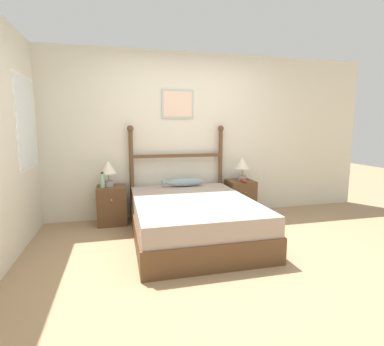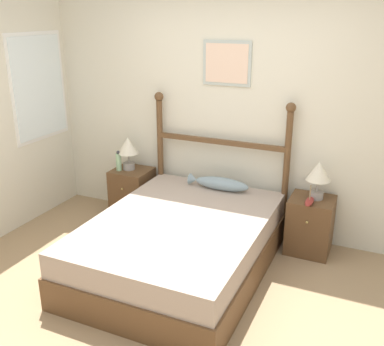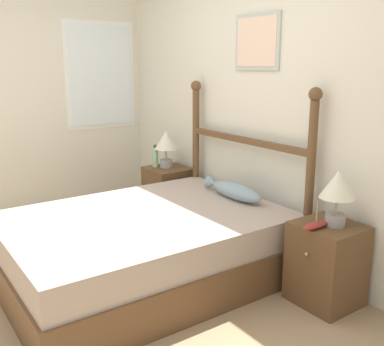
% 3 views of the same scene
% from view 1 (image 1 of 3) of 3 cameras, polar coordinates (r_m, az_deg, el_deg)
% --- Properties ---
extents(ground_plane, '(16.00, 16.00, 0.00)m').
position_cam_1_polar(ground_plane, '(3.42, 4.49, -15.66)').
color(ground_plane, '#9E7F5B').
extents(wall_back, '(6.40, 0.08, 2.55)m').
position_cam_1_polar(wall_back, '(4.79, -1.93, 7.12)').
color(wall_back, beige).
rests_on(wall_back, ground_plane).
extents(bed, '(1.48, 2.01, 0.51)m').
position_cam_1_polar(bed, '(3.88, 0.11, -8.65)').
color(bed, brown).
rests_on(bed, ground_plane).
extents(headboard, '(1.51, 0.10, 1.44)m').
position_cam_1_polar(headboard, '(4.69, -2.79, 1.41)').
color(headboard, brown).
rests_on(headboard, ground_plane).
extents(nightstand_left, '(0.42, 0.42, 0.56)m').
position_cam_1_polar(nightstand_left, '(4.57, -14.98, -5.91)').
color(nightstand_left, brown).
rests_on(nightstand_left, ground_plane).
extents(nightstand_right, '(0.42, 0.42, 0.56)m').
position_cam_1_polar(nightstand_right, '(4.95, 9.16, -4.59)').
color(nightstand_right, brown).
rests_on(nightstand_right, ground_plane).
extents(table_lamp_left, '(0.23, 0.23, 0.37)m').
position_cam_1_polar(table_lamp_left, '(4.47, -15.67, 0.71)').
color(table_lamp_left, gray).
rests_on(table_lamp_left, nightstand_left).
extents(table_lamp_right, '(0.23, 0.23, 0.37)m').
position_cam_1_polar(table_lamp_right, '(4.88, 9.55, 1.56)').
color(table_lamp_right, gray).
rests_on(table_lamp_right, nightstand_right).
extents(bottle, '(0.06, 0.06, 0.23)m').
position_cam_1_polar(bottle, '(4.42, -16.70, -1.33)').
color(bottle, '#99C699').
rests_on(bottle, nightstand_left).
extents(model_boat, '(0.07, 0.24, 0.18)m').
position_cam_1_polar(model_boat, '(4.77, 9.75, -1.40)').
color(model_boat, maroon).
rests_on(model_boat, nightstand_right).
extents(fish_pillow, '(0.65, 0.16, 0.13)m').
position_cam_1_polar(fish_pillow, '(4.58, -1.58, -1.79)').
color(fish_pillow, '#8499A3').
rests_on(fish_pillow, bed).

